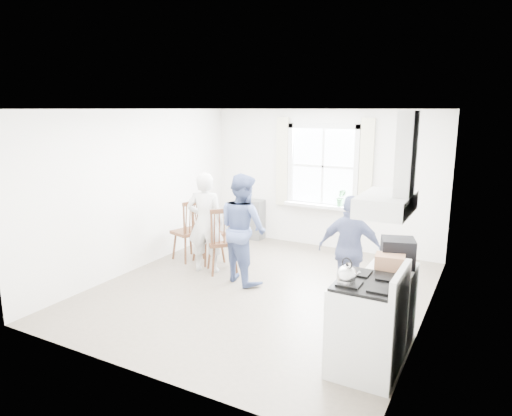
{
  "coord_description": "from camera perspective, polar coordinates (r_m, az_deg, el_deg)",
  "views": [
    {
      "loc": [
        2.92,
        -5.58,
        2.61
      ],
      "look_at": [
        -0.19,
        0.2,
        1.17
      ],
      "focal_mm": 32.0,
      "sensor_mm": 36.0,
      "label": 1
    }
  ],
  "objects": [
    {
      "name": "person_mid",
      "position": [
        6.9,
        -1.64,
        -2.55
      ],
      "size": [
        1.08,
        1.08,
        1.67
      ],
      "primitive_type": "imported",
      "rotation": [
        0.0,
        0.0,
        2.71
      ],
      "color": "#4D5D8F",
      "rests_on": "ground"
    },
    {
      "name": "range_hood",
      "position": [
        4.37,
        16.74,
        2.5
      ],
      "size": [
        0.45,
        0.76,
        0.94
      ],
      "color": "silver",
      "rests_on": "room_shell"
    },
    {
      "name": "low_cabinet",
      "position": [
        5.46,
        16.38,
        -11.47
      ],
      "size": [
        0.5,
        0.55,
        0.9
      ],
      "primitive_type": "cube",
      "color": "silver",
      "rests_on": "ground"
    },
    {
      "name": "shelf_unit",
      "position": [
        9.28,
        -0.31,
        -1.43
      ],
      "size": [
        0.4,
        0.3,
        0.8
      ],
      "primitive_type": "cube",
      "color": "slate",
      "rests_on": "ground"
    },
    {
      "name": "potted_plant",
      "position": [
        8.48,
        10.56,
        1.26
      ],
      "size": [
        0.21,
        0.21,
        0.32
      ],
      "primitive_type": "imported",
      "rotation": [
        0.0,
        0.0,
        0.22
      ],
      "color": "#377C40",
      "rests_on": "window_assembly"
    },
    {
      "name": "windsor_chair_b",
      "position": [
        7.79,
        -6.77,
        -2.12
      ],
      "size": [
        0.61,
        0.61,
        1.11
      ],
      "color": "#472717",
      "rests_on": "ground"
    },
    {
      "name": "cardboard_box",
      "position": [
        5.07,
        16.38,
        -6.7
      ],
      "size": [
        0.33,
        0.26,
        0.19
      ],
      "primitive_type": "cube",
      "rotation": [
        0.0,
        0.0,
        0.14
      ],
      "color": "#AD7754",
      "rests_on": "low_cabinet"
    },
    {
      "name": "person_right",
      "position": [
        6.31,
        11.71,
        -5.12
      ],
      "size": [
        0.97,
        0.97,
        1.49
      ],
      "primitive_type": "imported",
      "rotation": [
        0.0,
        0.0,
        3.26
      ],
      "color": "navy",
      "rests_on": "ground"
    },
    {
      "name": "gas_stove",
      "position": [
        4.84,
        13.76,
        -14.09
      ],
      "size": [
        0.68,
        0.76,
        1.12
      ],
      "color": "silver",
      "rests_on": "ground"
    },
    {
      "name": "room_shell",
      "position": [
        6.43,
        0.67,
        0.6
      ],
      "size": [
        4.62,
        5.12,
        2.64
      ],
      "color": "#786C5C",
      "rests_on": "ground"
    },
    {
      "name": "windsor_chair_a",
      "position": [
        7.24,
        -4.1,
        -3.21
      ],
      "size": [
        0.64,
        0.64,
        1.1
      ],
      "color": "#472717",
      "rests_on": "ground"
    },
    {
      "name": "stereo_stack",
      "position": [
        5.28,
        17.28,
        -5.33
      ],
      "size": [
        0.43,
        0.4,
        0.31
      ],
      "color": "black",
      "rests_on": "low_cabinet"
    },
    {
      "name": "person_left",
      "position": [
        7.37,
        -6.34,
        -1.81
      ],
      "size": [
        0.76,
        0.76,
        1.63
      ],
      "primitive_type": "imported",
      "rotation": [
        0.0,
        0.0,
        3.48
      ],
      "color": "silver",
      "rests_on": "ground"
    },
    {
      "name": "windsor_chair_c",
      "position": [
        7.93,
        -8.09,
        -1.97
      ],
      "size": [
        0.57,
        0.57,
        1.09
      ],
      "color": "#472717",
      "rests_on": "ground"
    },
    {
      "name": "kettle",
      "position": [
        4.5,
        11.25,
        -8.26
      ],
      "size": [
        0.19,
        0.19,
        0.27
      ],
      "color": "silver",
      "rests_on": "gas_stove"
    },
    {
      "name": "window_assembly",
      "position": [
        8.62,
        8.28,
        4.57
      ],
      "size": [
        1.88,
        0.24,
        1.7
      ],
      "color": "white",
      "rests_on": "room_shell"
    }
  ]
}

